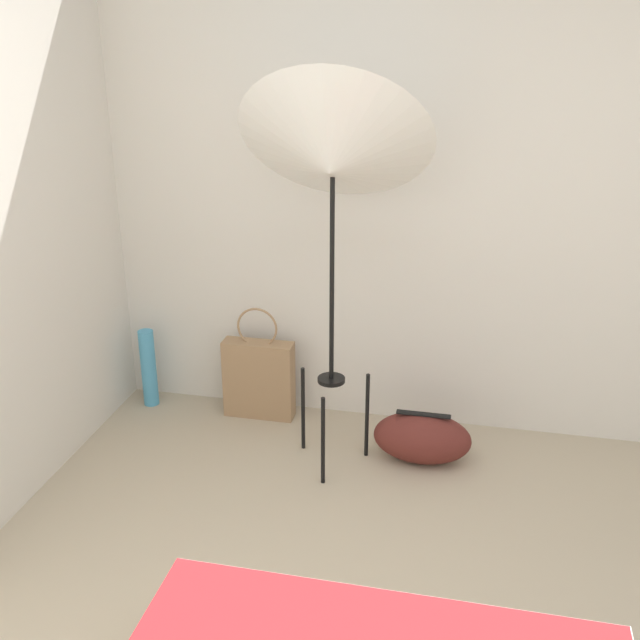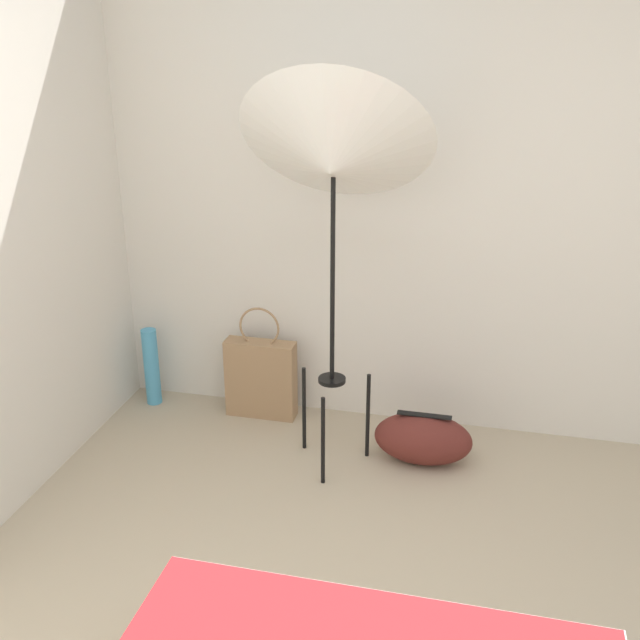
% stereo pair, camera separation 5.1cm
% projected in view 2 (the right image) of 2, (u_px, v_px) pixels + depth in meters
% --- Properties ---
extents(wall_back, '(8.00, 0.05, 2.60)m').
position_uv_depth(wall_back, '(442.00, 188.00, 3.71)').
color(wall_back, silver).
rests_on(wall_back, ground_plane).
extents(photo_umbrella, '(0.87, 0.74, 1.92)m').
position_uv_depth(photo_umbrella, '(333.00, 157.00, 3.22)').
color(photo_umbrella, black).
rests_on(photo_umbrella, ground_plane).
extents(tote_bag, '(0.39, 0.11, 0.65)m').
position_uv_depth(tote_bag, '(261.00, 377.00, 4.15)').
color(tote_bag, '#9E7A56').
rests_on(tote_bag, ground_plane).
extents(duffel_bag, '(0.49, 0.26, 0.27)m').
position_uv_depth(duffel_bag, '(423.00, 439.00, 3.74)').
color(duffel_bag, '#5B231E').
rests_on(duffel_bag, ground_plane).
extents(paper_roll, '(0.09, 0.09, 0.46)m').
position_uv_depth(paper_roll, '(152.00, 367.00, 4.29)').
color(paper_roll, '#4CA3D1').
rests_on(paper_roll, ground_plane).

